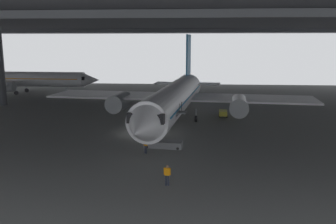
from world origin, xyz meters
The scene contains 8 objects.
ground_plane centered at (0.00, 0.00, 0.00)m, with size 110.00×110.00×0.00m, color slate.
hangar_structure centered at (-0.07, 13.74, 14.26)m, with size 121.00×99.00×14.88m.
airplane_main centered at (3.65, 4.88, 3.60)m, with size 38.46×39.64×12.27m.
boarding_stairs centered at (3.14, -6.07, 0.75)m, with size 4.49×1.92×4.83m.
crew_worker_near_nose centered at (4.29, -16.44, 0.94)m, with size 0.55×0.26×1.65m.
crew_worker_by_stairs centered at (1.49, -8.35, 0.91)m, with size 0.40×0.44×1.60m.
airplane_distant centered at (-29.95, 33.09, 3.19)m, with size 31.47×30.36×10.08m.
baggage_tug centered at (10.57, 10.99, 0.53)m, with size 1.39×2.26×0.90m.
Camera 1 is at (6.36, -42.63, 10.75)m, focal length 38.56 mm.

